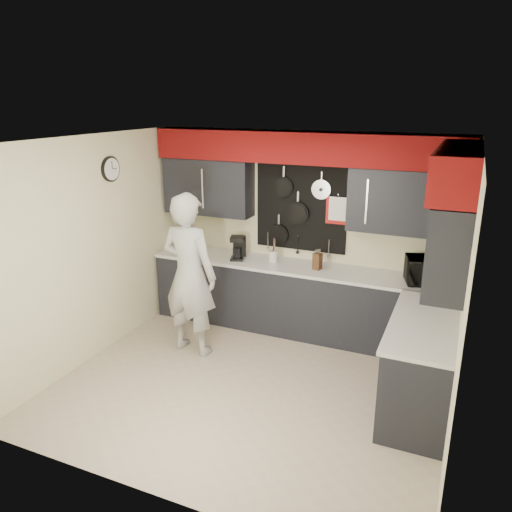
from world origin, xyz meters
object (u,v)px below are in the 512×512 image
at_px(utensil_crock, 273,256).
at_px(person, 189,275).
at_px(coffee_maker, 238,247).
at_px(microwave, 431,271).
at_px(knife_block, 317,261).

distance_m(utensil_crock, person, 1.23).
bearing_deg(coffee_maker, microwave, -17.31).
bearing_deg(person, coffee_maker, -95.11).
bearing_deg(utensil_crock, coffee_maker, -171.46).
relative_size(utensil_crock, coffee_maker, 0.46).
relative_size(knife_block, coffee_maker, 0.67).
bearing_deg(knife_block, person, -129.45).
relative_size(utensil_crock, person, 0.07).
bearing_deg(coffee_maker, knife_block, -17.87).
distance_m(knife_block, person, 1.61).
xyz_separation_m(knife_block, person, (-1.28, -0.97, -0.04)).
bearing_deg(microwave, knife_block, 165.05).
height_order(utensil_crock, person, person).
distance_m(microwave, coffee_maker, 2.45).
xyz_separation_m(knife_block, coffee_maker, (-1.10, -0.01, 0.06)).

